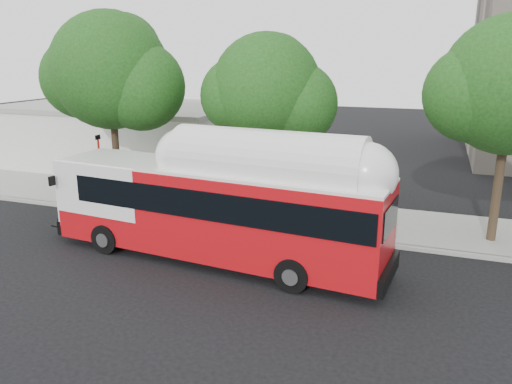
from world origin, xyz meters
TOP-DOWN VIEW (x-y plane):
  - ground at (0.00, 0.00)m, footprint 120.00×120.00m
  - sidewalk at (0.00, 6.50)m, footprint 60.00×5.00m
  - curb_strip at (0.00, 3.90)m, footprint 60.00×0.30m
  - red_curb_segment at (-3.00, 3.90)m, footprint 10.00×0.32m
  - street_tree_left at (-8.53, 5.56)m, footprint 6.67×5.80m
  - street_tree_mid at (-0.59, 6.06)m, footprint 5.75×5.00m
  - low_commercial_bldg at (-14.00, 14.00)m, footprint 16.20×10.20m
  - transit_bus at (-1.03, 0.34)m, footprint 14.13×4.03m
  - signal_pole at (-9.07, 4.21)m, footprint 0.11×0.36m

SIDE VIEW (x-z plane):
  - ground at x=0.00m, z-range 0.00..0.00m
  - sidewalk at x=0.00m, z-range 0.00..0.15m
  - curb_strip at x=0.00m, z-range 0.00..0.15m
  - red_curb_segment at x=-3.00m, z-range 0.00..0.16m
  - transit_bus at x=-1.03m, z-range -0.13..3.99m
  - signal_pole at x=-9.07m, z-range 0.05..3.86m
  - low_commercial_bldg at x=-14.00m, z-range 0.03..4.28m
  - street_tree_mid at x=-0.59m, z-range 1.60..10.22m
  - street_tree_left at x=-8.53m, z-range 1.73..11.47m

